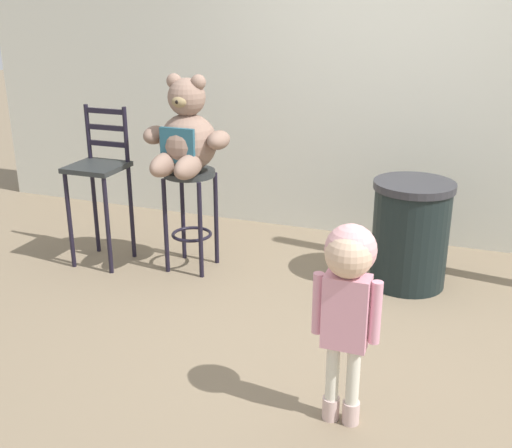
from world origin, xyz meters
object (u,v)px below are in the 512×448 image
Objects in this scene: bar_stool_with_teddy at (190,200)px; teddy_bear at (186,137)px; child_walking at (348,284)px; trash_bin at (410,234)px; bar_chair_empty at (100,176)px.

teddy_bear reaches higher than bar_stool_with_teddy.
bar_stool_with_teddy is 0.47m from teddy_bear.
teddy_bear reaches higher than child_walking.
teddy_bear is at bearing -169.04° from trash_bin.
child_walking is 1.32× the size of trash_bin.
teddy_bear is 0.68× the size of child_walking.
child_walking reaches higher than bar_stool_with_teddy.
bar_stool_with_teddy is at bearing 108.19° from child_walking.
bar_chair_empty reaches higher than trash_bin.
bar_stool_with_teddy is 0.64× the size of bar_chair_empty.
teddy_bear is 0.90× the size of trash_bin.
bar_stool_with_teddy is 1.99m from child_walking.
teddy_bear is (0.00, -0.03, 0.46)m from bar_stool_with_teddy.
bar_stool_with_teddy reaches higher than trash_bin.
child_walking is at bearing -43.69° from bar_stool_with_teddy.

